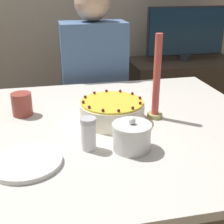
{
  "coord_description": "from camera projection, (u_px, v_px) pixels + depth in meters",
  "views": [
    {
      "loc": [
        -0.19,
        -1.13,
        1.27
      ],
      "look_at": [
        0.06,
        0.03,
        0.77
      ],
      "focal_mm": 50.0,
      "sensor_mm": 36.0,
      "label": 1
    }
  ],
  "objects": [
    {
      "name": "sugar_bowl",
      "position": [
        132.0,
        136.0,
        1.07
      ],
      "size": [
        0.14,
        0.14,
        0.12
      ],
      "color": "silver",
      "rests_on": "dining_table"
    },
    {
      "name": "cup",
      "position": [
        22.0,
        104.0,
        1.35
      ],
      "size": [
        0.09,
        0.09,
        0.1
      ],
      "color": "#993D33",
      "rests_on": "dining_table"
    },
    {
      "name": "dining_table",
      "position": [
        100.0,
        146.0,
        1.31
      ],
      "size": [
        1.39,
        1.14,
        0.73
      ],
      "color": "beige",
      "rests_on": "ground_plane"
    },
    {
      "name": "cake",
      "position": [
        112.0,
        111.0,
        1.29
      ],
      "size": [
        0.27,
        0.27,
        0.1
      ],
      "color": "#EFE5CC",
      "rests_on": "dining_table"
    },
    {
      "name": "side_cabinet",
      "position": [
        180.0,
        101.0,
        2.6
      ],
      "size": [
        0.86,
        0.45,
        0.7
      ],
      "color": "#382D23",
      "rests_on": "ground_plane"
    },
    {
      "name": "tv_monitor",
      "position": [
        186.0,
        33.0,
        2.39
      ],
      "size": [
        0.63,
        0.1,
        0.41
      ],
      "color": "#2D2D33",
      "rests_on": "side_cabinet"
    },
    {
      "name": "plate_stack",
      "position": [
        26.0,
        162.0,
        0.99
      ],
      "size": [
        0.23,
        0.23,
        0.02
      ],
      "color": "silver",
      "rests_on": "dining_table"
    },
    {
      "name": "person_man_blue_shirt",
      "position": [
        94.0,
        100.0,
        2.05
      ],
      "size": [
        0.4,
        0.34,
        1.26
      ],
      "rotation": [
        0.0,
        0.0,
        3.14
      ],
      "color": "#2D2D38",
      "rests_on": "ground_plane"
    },
    {
      "name": "candle",
      "position": [
        156.0,
        84.0,
        1.29
      ],
      "size": [
        0.07,
        0.07,
        0.36
      ],
      "color": "tan",
      "rests_on": "dining_table"
    },
    {
      "name": "sugar_shaker",
      "position": [
        88.0,
        134.0,
        1.07
      ],
      "size": [
        0.06,
        0.06,
        0.12
      ],
      "color": "white",
      "rests_on": "dining_table"
    }
  ]
}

